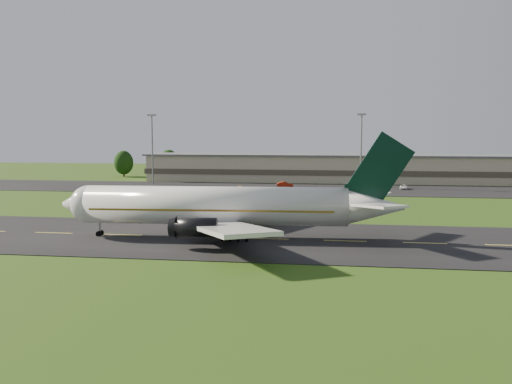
# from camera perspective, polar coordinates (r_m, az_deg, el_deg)

# --- Properties ---
(ground) EXTENTS (360.00, 360.00, 0.00)m
(ground) POSITION_cam_1_polar(r_m,az_deg,el_deg) (82.00, 8.89, -4.92)
(ground) COLOR #254210
(ground) RESTS_ON ground
(taxiway) EXTENTS (220.00, 30.00, 0.10)m
(taxiway) POSITION_cam_1_polar(r_m,az_deg,el_deg) (81.99, 8.89, -4.88)
(taxiway) COLOR black
(taxiway) RESTS_ON ground
(apron) EXTENTS (260.00, 30.00, 0.10)m
(apron) POSITION_cam_1_polar(r_m,az_deg,el_deg) (153.29, 8.63, 0.25)
(apron) COLOR black
(apron) RESTS_ON ground
(airliner) EXTENTS (51.30, 42.11, 15.57)m
(airliner) POSITION_cam_1_polar(r_m,az_deg,el_deg) (82.99, -3.45, -1.46)
(airliner) COLOR white
(airliner) RESTS_ON ground
(terminal) EXTENTS (145.00, 16.00, 8.40)m
(terminal) POSITION_cam_1_polar(r_m,az_deg,el_deg) (177.21, 10.68, 2.28)
(terminal) COLOR #C3B195
(terminal) RESTS_ON ground
(light_mast_west) EXTENTS (2.40, 1.20, 20.35)m
(light_mast_west) POSITION_cam_1_polar(r_m,az_deg,el_deg) (169.33, -10.34, 5.08)
(light_mast_west) COLOR gray
(light_mast_west) RESTS_ON ground
(light_mast_centre) EXTENTS (2.40, 1.20, 20.35)m
(light_mast_centre) POSITION_cam_1_polar(r_m,az_deg,el_deg) (160.63, 10.47, 5.02)
(light_mast_centre) COLOR gray
(light_mast_centre) RESTS_ON ground
(tree_line) EXTENTS (193.37, 9.40, 10.27)m
(tree_line) POSITION_cam_1_polar(r_m,az_deg,el_deg) (190.44, 20.42, 2.59)
(tree_line) COLOR black
(tree_line) RESTS_ON ground
(service_vehicle_a) EXTENTS (3.15, 3.76, 1.21)m
(service_vehicle_a) POSITION_cam_1_polar(r_m,az_deg,el_deg) (148.73, -1.57, 0.39)
(service_vehicle_a) COLOR #D29A0C
(service_vehicle_a) RESTS_ON apron
(service_vehicle_b) EXTENTS (4.72, 2.05, 1.51)m
(service_vehicle_b) POSITION_cam_1_polar(r_m,az_deg,el_deg) (157.20, 2.92, 0.75)
(service_vehicle_b) COLOR #9D1D0A
(service_vehicle_b) RESTS_ON apron
(service_vehicle_c) EXTENTS (2.45, 4.45, 1.18)m
(service_vehicle_c) POSITION_cam_1_polar(r_m,az_deg,el_deg) (156.61, 14.55, 0.48)
(service_vehicle_c) COLOR white
(service_vehicle_c) RESTS_ON apron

